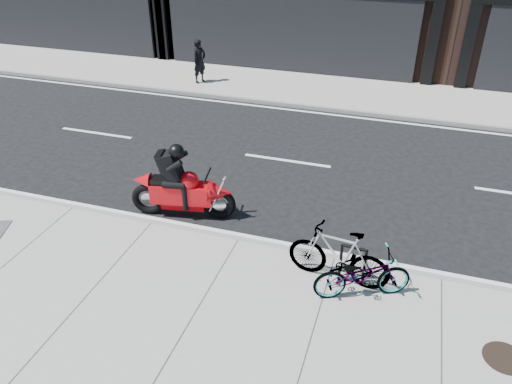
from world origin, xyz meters
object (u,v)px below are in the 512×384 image
(bike_rack, at_px, (353,262))
(bicycle_rear, at_px, (338,255))
(pedestrian, at_px, (199,61))
(motorcycle, at_px, (187,188))
(bicycle_front, at_px, (362,275))
(manhole_cover, at_px, (505,358))

(bike_rack, bearing_deg, bicycle_rear, 180.00)
(bike_rack, xyz_separation_m, pedestrian, (-7.12, 9.65, 0.32))
(motorcycle, bearing_deg, pedestrian, 100.89)
(bicycle_rear, bearing_deg, bike_rack, 96.45)
(bicycle_front, height_order, bicycle_rear, bicycle_rear)
(motorcycle, bearing_deg, bicycle_rear, -30.77)
(bike_rack, distance_m, bicycle_rear, 0.28)
(bicycle_front, xyz_separation_m, pedestrian, (-7.33, 9.93, 0.35))
(bicycle_front, xyz_separation_m, bicycle_rear, (-0.47, 0.28, 0.11))
(pedestrian, height_order, manhole_cover, pedestrian)
(bicycle_rear, height_order, pedestrian, pedestrian)
(pedestrian, bearing_deg, bicycle_front, -120.12)
(bike_rack, height_order, bicycle_front, bicycle_front)
(motorcycle, bearing_deg, bicycle_front, -32.06)
(motorcycle, relative_size, manhole_cover, 3.58)
(bicycle_rear, distance_m, manhole_cover, 3.02)
(bike_rack, relative_size, bicycle_front, 0.48)
(bike_rack, bearing_deg, bicycle_front, -52.95)
(bicycle_rear, relative_size, pedestrian, 1.17)
(bicycle_rear, xyz_separation_m, manhole_cover, (2.79, -1.02, -0.56))
(bike_rack, relative_size, pedestrian, 0.51)
(bicycle_front, relative_size, manhole_cover, 2.61)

